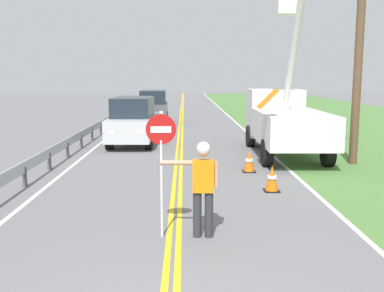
# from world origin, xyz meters

# --- Properties ---
(centerline_yellow_left) EXTENTS (0.11, 110.00, 0.01)m
(centerline_yellow_left) POSITION_xyz_m (-0.09, 20.00, 0.01)
(centerline_yellow_left) COLOR yellow
(centerline_yellow_left) RESTS_ON ground
(centerline_yellow_right) EXTENTS (0.11, 110.00, 0.01)m
(centerline_yellow_right) POSITION_xyz_m (0.09, 20.00, 0.01)
(centerline_yellow_right) COLOR yellow
(centerline_yellow_right) RESTS_ON ground
(edge_line_right) EXTENTS (0.12, 110.00, 0.01)m
(edge_line_right) POSITION_xyz_m (3.60, 20.00, 0.01)
(edge_line_right) COLOR silver
(edge_line_right) RESTS_ON ground
(edge_line_left) EXTENTS (0.12, 110.00, 0.01)m
(edge_line_left) POSITION_xyz_m (-3.60, 20.00, 0.01)
(edge_line_left) COLOR silver
(edge_line_left) RESTS_ON ground
(flagger_worker) EXTENTS (1.09, 0.26, 1.83)m
(flagger_worker) POSITION_xyz_m (0.54, 4.09, 1.05)
(flagger_worker) COLOR #2D2D33
(flagger_worker) RESTS_ON ground
(stop_sign_paddle) EXTENTS (0.56, 0.04, 2.33)m
(stop_sign_paddle) POSITION_xyz_m (-0.23, 4.13, 1.71)
(stop_sign_paddle) COLOR silver
(stop_sign_paddle) RESTS_ON ground
(utility_bucket_truck) EXTENTS (2.77, 6.85, 6.05)m
(utility_bucket_truck) POSITION_xyz_m (4.06, 13.30, 1.43)
(utility_bucket_truck) COLOR white
(utility_bucket_truck) RESTS_ON ground
(oncoming_suv_nearest) EXTENTS (2.00, 4.64, 2.10)m
(oncoming_suv_nearest) POSITION_xyz_m (-2.05, 15.78, 1.06)
(oncoming_suv_nearest) COLOR silver
(oncoming_suv_nearest) RESTS_ON ground
(oncoming_suv_second) EXTENTS (2.04, 4.66, 2.10)m
(oncoming_suv_second) POSITION_xyz_m (-1.82, 25.34, 1.06)
(oncoming_suv_second) COLOR #4C5156
(oncoming_suv_second) RESTS_ON ground
(utility_pole_near) EXTENTS (1.80, 0.28, 8.54)m
(utility_pole_near) POSITION_xyz_m (6.06, 11.18, 4.45)
(utility_pole_near) COLOR brown
(utility_pole_near) RESTS_ON ground
(traffic_cone_lead) EXTENTS (0.40, 0.40, 0.70)m
(traffic_cone_lead) POSITION_xyz_m (2.51, 7.47, 0.34)
(traffic_cone_lead) COLOR orange
(traffic_cone_lead) RESTS_ON ground
(traffic_cone_mid) EXTENTS (0.40, 0.40, 0.70)m
(traffic_cone_mid) POSITION_xyz_m (2.26, 9.91, 0.34)
(traffic_cone_mid) COLOR orange
(traffic_cone_mid) RESTS_ON ground
(guardrail_left_shoulder) EXTENTS (0.10, 32.00, 0.71)m
(guardrail_left_shoulder) POSITION_xyz_m (-4.20, 16.09, 0.52)
(guardrail_left_shoulder) COLOR #9EA0A3
(guardrail_left_shoulder) RESTS_ON ground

